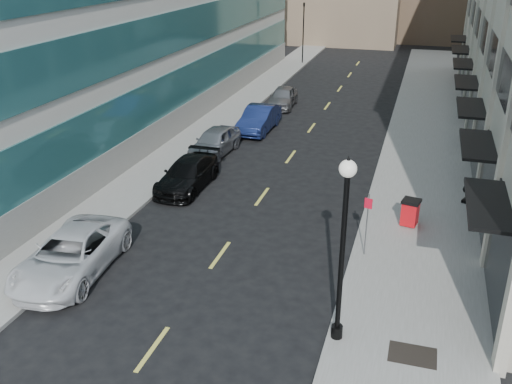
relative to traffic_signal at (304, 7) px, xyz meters
The scene contains 14 objects.
sidewalk_right 31.38m from the traffic_signal, 65.10° to the right, with size 5.00×80.00×0.15m, color gray.
sidewalk_left 28.58m from the traffic_signal, 92.05° to the right, with size 3.00×80.00×0.15m, color gray.
grate_far 46.43m from the traffic_signal, 73.49° to the right, with size 1.40×1.00×0.01m, color black.
road_centerline 32.00m from the traffic_signal, 79.94° to the right, with size 0.15×68.20×0.01m.
traffic_signal is the anchor object (origin of this frame).
car_white_van 43.15m from the traffic_signal, 89.06° to the right, with size 2.64×5.74×1.59m, color silver.
car_black_pickup 34.40m from the traffic_signal, 87.33° to the right, with size 2.04×5.01×1.45m, color black.
car_silver_sedan 29.29m from the traffic_signal, 87.77° to the right, with size 1.85×4.59×1.56m, color gray.
car_blue_sedan 24.32m from the traffic_signal, 84.46° to the right, with size 1.74×4.99×1.64m, color navy.
car_grey_sedan 18.13m from the traffic_signal, 82.42° to the right, with size 1.80×4.47×1.52m, color slate.
trash_bin 37.90m from the traffic_signal, 70.50° to the right, with size 0.87×0.90×1.19m.
lamppost 45.35m from the traffic_signal, 76.21° to the right, with size 0.50×0.50×5.97m.
sign_post 40.30m from the traffic_signal, 74.08° to the right, with size 0.30×0.10×2.58m.
urn_planter 35.90m from the traffic_signal, 64.87° to the right, with size 0.63×0.63×0.88m.
Camera 1 is at (7.06, -10.53, 11.28)m, focal length 40.00 mm.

